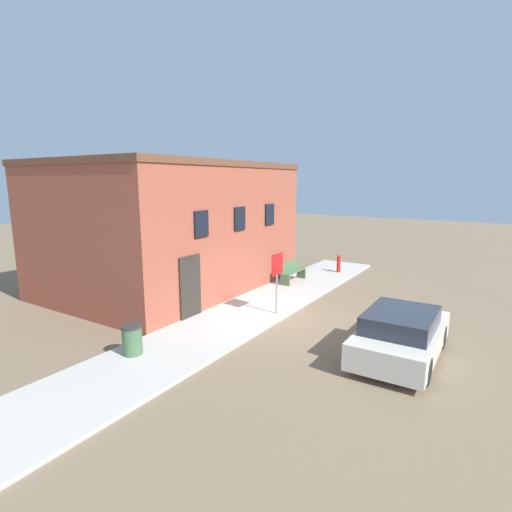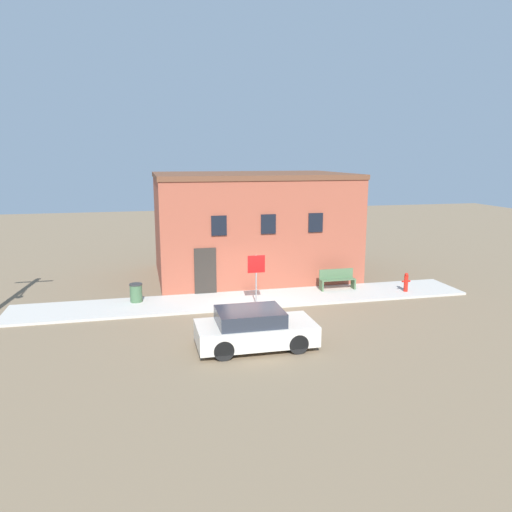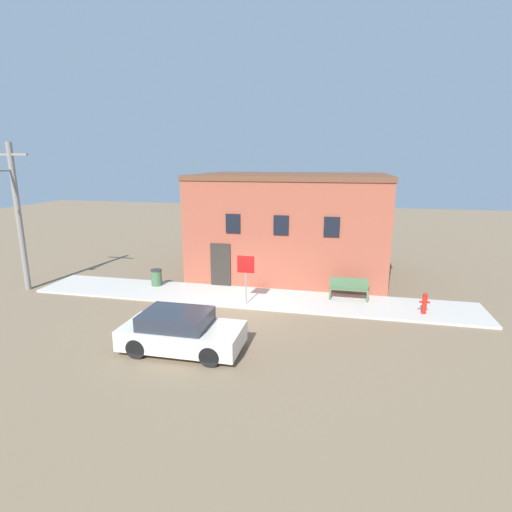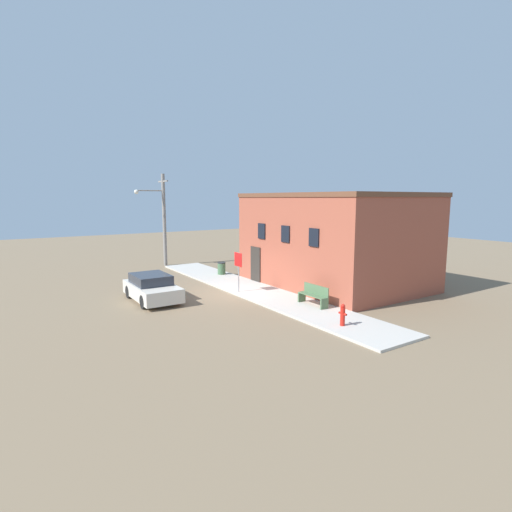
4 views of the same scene
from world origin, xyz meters
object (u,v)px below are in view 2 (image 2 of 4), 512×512
Objects in this scene: fire_hydrant at (406,282)px; trash_bin at (136,293)px; stop_sign at (256,270)px; bench at (337,279)px; parked_car at (254,329)px.

fire_hydrant reaches higher than trash_bin.
fire_hydrant is 7.33m from stop_sign.
fire_hydrant is 12.21m from trash_bin.
bench is 0.43× the size of parked_car.
stop_sign reaches higher than parked_car.
parked_car is (-5.38, -5.98, 0.07)m from bench.
parked_car reaches higher than fire_hydrant.
trash_bin is (-4.93, 1.62, -1.10)m from stop_sign.
fire_hydrant is 3.15m from bench.
bench is 9.21m from trash_bin.
fire_hydrant is 9.66m from parked_car.
fire_hydrant is 0.52× the size of bench.
stop_sign is 1.27× the size of bench.
fire_hydrant is at bearing 30.40° from parked_car.
stop_sign is (-7.23, -0.50, 1.06)m from fire_hydrant.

